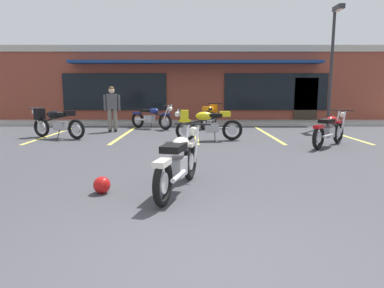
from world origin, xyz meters
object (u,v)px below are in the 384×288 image
at_px(motorcycle_red_sportbike, 55,122).
at_px(motorcycle_black_cruiser, 329,130).
at_px(motorcycle_blue_standard, 209,115).
at_px(motorcycle_green_cafe_racer, 205,124).
at_px(helmet_on_pavement, 102,185).
at_px(motorcycle_silver_naked, 151,117).
at_px(person_in_shorts_foreground, 112,106).
at_px(parking_lot_lamp_post, 333,50).
at_px(motorcycle_foreground_classic, 178,162).

height_order(motorcycle_red_sportbike, motorcycle_black_cruiser, same).
height_order(motorcycle_blue_standard, motorcycle_green_cafe_racer, same).
distance_m(motorcycle_red_sportbike, helmet_on_pavement, 6.78).
bearing_deg(motorcycle_green_cafe_racer, motorcycle_silver_naked, 122.29).
distance_m(motorcycle_blue_standard, person_in_shorts_foreground, 3.97).
distance_m(motorcycle_green_cafe_racer, parking_lot_lamp_post, 7.12).
distance_m(motorcycle_silver_naked, motorcycle_green_cafe_racer, 3.82).
bearing_deg(motorcycle_foreground_classic, motorcycle_black_cruiser, 46.74).
bearing_deg(motorcycle_red_sportbike, person_in_shorts_foreground, 49.54).
xyz_separation_m(motorcycle_foreground_classic, helmet_on_pavement, (-1.16, -0.14, -0.33)).
bearing_deg(helmet_on_pavement, motorcycle_silver_naked, 91.69).
bearing_deg(motorcycle_foreground_classic, motorcycle_silver_naked, 99.43).
bearing_deg(parking_lot_lamp_post, motorcycle_blue_standard, -177.24).
distance_m(motorcycle_blue_standard, parking_lot_lamp_post, 5.67).
xyz_separation_m(motorcycle_silver_naked, parking_lot_lamp_post, (7.39, 0.68, 2.68)).
relative_size(helmet_on_pavement, parking_lot_lamp_post, 0.05).
height_order(motorcycle_blue_standard, parking_lot_lamp_post, parking_lot_lamp_post).
relative_size(motorcycle_red_sportbike, helmet_on_pavement, 7.69).
height_order(motorcycle_foreground_classic, motorcycle_red_sportbike, same).
xyz_separation_m(motorcycle_green_cafe_racer, helmet_on_pavement, (-1.79, -5.46, -0.40)).
xyz_separation_m(motorcycle_red_sportbike, motorcycle_blue_standard, (5.16, 3.08, 0.00)).
height_order(motorcycle_foreground_classic, parking_lot_lamp_post, parking_lot_lamp_post).
relative_size(motorcycle_silver_naked, helmet_on_pavement, 7.06).
bearing_deg(motorcycle_black_cruiser, motorcycle_silver_naked, 141.83).
xyz_separation_m(motorcycle_red_sportbike, motorcycle_black_cruiser, (8.23, -1.63, -0.07)).
xyz_separation_m(motorcycle_green_cafe_racer, person_in_shorts_foreground, (-3.38, 2.29, 0.42)).
bearing_deg(person_in_shorts_foreground, helmet_on_pavement, -78.35).
relative_size(person_in_shorts_foreground, helmet_on_pavement, 6.44).
bearing_deg(motorcycle_foreground_classic, helmet_on_pavement, -173.06).
bearing_deg(motorcycle_black_cruiser, helmet_on_pavement, -139.59).
height_order(motorcycle_black_cruiser, parking_lot_lamp_post, parking_lot_lamp_post).
bearing_deg(motorcycle_black_cruiser, parking_lot_lamp_post, 68.50).
height_order(motorcycle_red_sportbike, motorcycle_silver_naked, same).
bearing_deg(motorcycle_black_cruiser, person_in_shorts_foreground, 153.78).
height_order(motorcycle_foreground_classic, person_in_shorts_foreground, person_in_shorts_foreground).
xyz_separation_m(motorcycle_red_sportbike, helmet_on_pavement, (3.05, -6.04, -0.40)).
bearing_deg(person_in_shorts_foreground, motorcycle_red_sportbike, -130.46).
bearing_deg(motorcycle_foreground_classic, person_in_shorts_foreground, 109.95).
height_order(person_in_shorts_foreground, helmet_on_pavement, person_in_shorts_foreground).
bearing_deg(person_in_shorts_foreground, motorcycle_green_cafe_racer, -34.14).
xyz_separation_m(motorcycle_blue_standard, helmet_on_pavement, (-2.10, -9.12, -0.40)).
xyz_separation_m(helmet_on_pavement, parking_lot_lamp_post, (7.13, 9.37, 3.01)).
bearing_deg(motorcycle_silver_naked, parking_lot_lamp_post, 5.25).
bearing_deg(motorcycle_foreground_classic, motorcycle_red_sportbike, 125.55).
bearing_deg(motorcycle_foreground_classic, parking_lot_lamp_post, 57.09).
height_order(motorcycle_red_sportbike, parking_lot_lamp_post, parking_lot_lamp_post).
xyz_separation_m(motorcycle_red_sportbike, motorcycle_green_cafe_racer, (4.84, -0.59, 0.00)).
height_order(motorcycle_foreground_classic, motorcycle_blue_standard, same).
height_order(motorcycle_silver_naked, motorcycle_blue_standard, same).
bearing_deg(motorcycle_foreground_classic, motorcycle_green_cafe_racer, 83.33).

